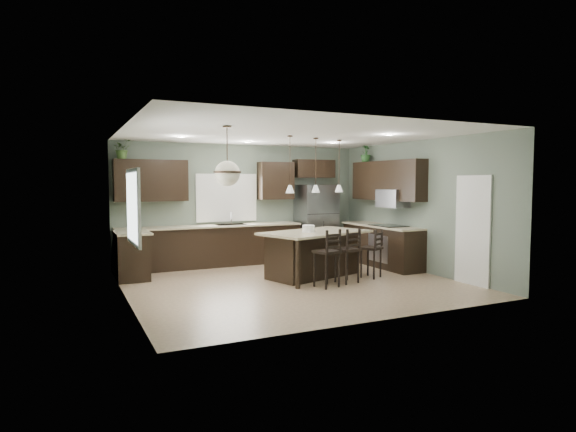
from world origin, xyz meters
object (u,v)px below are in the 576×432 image
at_px(plant_back_left, 122,149).
at_px(kitchen_island, 315,254).
at_px(refrigerator, 316,222).
at_px(bar_stool_center, 347,256).
at_px(serving_dish, 308,229).
at_px(bar_stool_left, 327,258).
at_px(bar_stool_right, 371,253).

bearing_deg(plant_back_left, kitchen_island, -32.70).
xyz_separation_m(refrigerator, plant_back_left, (-4.54, 0.19, 1.69)).
bearing_deg(bar_stool_center, serving_dish, 111.90).
relative_size(serving_dish, bar_stool_left, 0.22).
bearing_deg(bar_stool_right, plant_back_left, 120.35).
height_order(serving_dish, plant_back_left, plant_back_left).
xyz_separation_m(kitchen_island, bar_stool_left, (-0.27, -0.93, 0.07)).
bearing_deg(refrigerator, bar_stool_left, -115.24).
height_order(serving_dish, bar_stool_left, bar_stool_left).
bearing_deg(kitchen_island, bar_stool_center, -88.39).
relative_size(refrigerator, bar_stool_left, 1.73).
relative_size(kitchen_island, plant_back_left, 5.07).
height_order(refrigerator, bar_stool_left, refrigerator).
distance_m(refrigerator, bar_stool_left, 3.27).
relative_size(bar_stool_right, plant_back_left, 2.30).
height_order(serving_dish, bar_stool_right, serving_dish).
bearing_deg(bar_stool_left, kitchen_island, 60.97).
xyz_separation_m(refrigerator, bar_stool_right, (-0.15, -2.56, -0.43)).
height_order(refrigerator, plant_back_left, plant_back_left).
bearing_deg(refrigerator, plant_back_left, 177.57).
xyz_separation_m(kitchen_island, bar_stool_center, (0.26, -0.77, 0.06)).
distance_m(refrigerator, bar_stool_right, 2.61).
xyz_separation_m(serving_dish, bar_stool_right, (1.15, -0.50, -0.50)).
distance_m(refrigerator, kitchen_island, 2.34).
bearing_deg(plant_back_left, refrigerator, -2.43).
bearing_deg(bar_stool_right, bar_stool_center, 169.17).
bearing_deg(bar_stool_center, bar_stool_left, -173.58).
relative_size(serving_dish, bar_stool_center, 0.23).
distance_m(kitchen_island, plant_back_left, 4.60).
relative_size(kitchen_island, bar_stool_right, 2.20).
distance_m(refrigerator, bar_stool_center, 2.93).
height_order(bar_stool_center, bar_stool_right, bar_stool_center).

